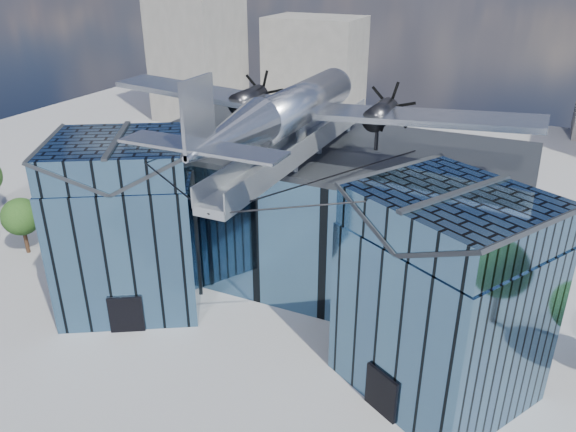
% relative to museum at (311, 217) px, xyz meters
% --- Properties ---
extents(ground_plane, '(120.00, 120.00, 0.00)m').
position_rel_museum_xyz_m(ground_plane, '(-0.00, -5.82, -5.54)').
color(ground_plane, gray).
extents(museum, '(32.88, 24.50, 17.60)m').
position_rel_museum_xyz_m(museum, '(0.00, 0.00, 0.00)').
color(museum, '#416585').
rests_on(museum, ground).
extents(bg_towers, '(77.00, 24.50, 26.00)m').
position_rel_museum_xyz_m(bg_towers, '(1.45, 44.67, 4.47)').
color(bg_towers, slate).
rests_on(bg_towers, ground).
extents(tree_plaza_w, '(3.89, 3.89, 4.78)m').
position_rel_museum_xyz_m(tree_plaza_w, '(-23.00, -5.26, -2.31)').
color(tree_plaza_w, '#362215').
rests_on(tree_plaza_w, ground).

